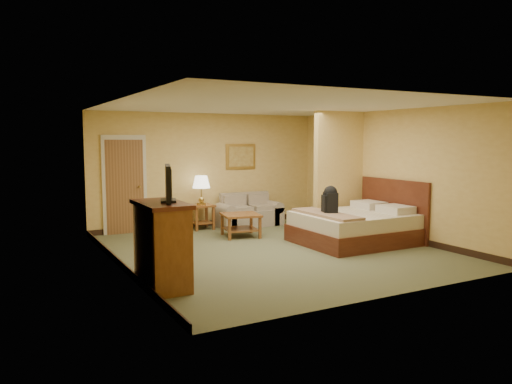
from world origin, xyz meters
TOP-DOWN VIEW (x-y plane):
  - floor at (0.00, 0.00)m, footprint 6.00×6.00m
  - ceiling at (0.00, 0.00)m, footprint 6.00×6.00m
  - back_wall at (0.00, 3.00)m, footprint 5.50×0.02m
  - left_wall at (-2.75, 0.00)m, footprint 0.02×6.00m
  - right_wall at (2.75, 0.00)m, footprint 0.02×6.00m
  - partition at (2.15, 0.93)m, footprint 1.20×0.15m
  - door at (-1.95, 2.96)m, footprint 0.94×0.16m
  - baseboard at (0.00, 2.99)m, footprint 5.50×0.02m
  - loveseat at (0.82, 2.57)m, footprint 1.51×0.70m
  - side_table at (-0.33, 2.65)m, footprint 0.50×0.50m
  - table_lamp at (-0.33, 2.65)m, footprint 0.39×0.39m
  - coffee_table at (0.06, 1.46)m, footprint 0.87×0.87m
  - wall_picture at (0.82, 2.97)m, footprint 0.77×0.04m
  - dresser at (-2.48, -1.23)m, footprint 0.58×1.09m
  - tv at (-2.38, -1.23)m, footprint 0.30×0.79m
  - bed at (1.81, -0.16)m, footprint 2.19×1.86m
  - backpack at (1.16, -0.13)m, footprint 0.31×0.37m

SIDE VIEW (x-z plane):
  - floor at x=0.00m, z-range 0.00..0.00m
  - baseboard at x=0.00m, z-range 0.00..0.12m
  - loveseat at x=0.82m, z-range -0.13..0.63m
  - bed at x=1.81m, z-range -0.28..0.93m
  - coffee_table at x=0.06m, z-range 0.10..0.58m
  - side_table at x=-0.33m, z-range 0.09..0.64m
  - dresser at x=-2.48m, z-range 0.01..1.17m
  - backpack at x=1.16m, z-range 0.61..1.15m
  - door at x=-1.95m, z-range -0.02..2.08m
  - table_lamp at x=-0.33m, z-range 0.72..1.37m
  - back_wall at x=0.00m, z-range 0.00..2.60m
  - left_wall at x=-2.75m, z-range 0.00..2.60m
  - right_wall at x=2.75m, z-range 0.00..2.60m
  - partition at x=2.15m, z-range 0.00..2.60m
  - tv at x=-2.38m, z-range 1.15..1.65m
  - wall_picture at x=0.82m, z-range 1.30..1.90m
  - ceiling at x=0.00m, z-range 2.60..2.60m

